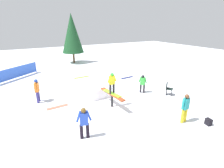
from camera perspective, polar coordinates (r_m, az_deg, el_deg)
name	(u,v)px	position (r m, az deg, el deg)	size (l,w,h in m)	color
ground_plane	(112,106)	(10.85, 0.00, -7.32)	(60.00, 60.00, 0.00)	white
rail_feature	(112,96)	(10.54, 0.00, -3.78)	(2.38, 0.43, 0.87)	black
snow_kicker_ramp	(96,90)	(12.40, -5.29, -2.08)	(1.80, 1.50, 0.71)	white
main_rider_on_rail	(112,84)	(10.27, 0.00, 0.09)	(1.54, 0.67, 1.29)	#86D627
bystander_teal	(185,107)	(9.60, 22.84, -6.88)	(0.26, 0.63, 1.55)	gold
bystander_green	(143,83)	(12.83, 9.96, 0.35)	(0.54, 0.43, 1.35)	black
bystander_orange	(37,89)	(12.06, -23.29, -1.65)	(0.68, 0.33, 1.55)	navy
bystander_blue	(84,122)	(7.82, -9.12, -12.02)	(0.30, 0.68, 1.48)	black
loose_snowboard_navy	(127,78)	(16.44, 4.99, 2.10)	(1.29, 0.28, 0.02)	navy
loose_snowboard_coral	(58,107)	(11.25, -17.33, -7.17)	(1.28, 0.28, 0.02)	#EC6E53
loose_snowboard_lime	(82,77)	(16.73, -9.84, 2.20)	(1.49, 0.28, 0.02)	#97DC35
folding_chair	(169,89)	(13.00, 17.99, -1.67)	(0.62, 0.62, 0.88)	#3F3F44
backpack_on_snow	(208,122)	(10.20, 28.98, -10.77)	(0.30, 0.22, 0.34)	black
safety_fence	(12,73)	(17.94, -29.81, 3.00)	(3.48, 4.34, 1.10)	blue
pine_tree_near	(72,33)	(22.71, -12.93, 15.81)	(2.63, 2.63, 5.98)	#4C331E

